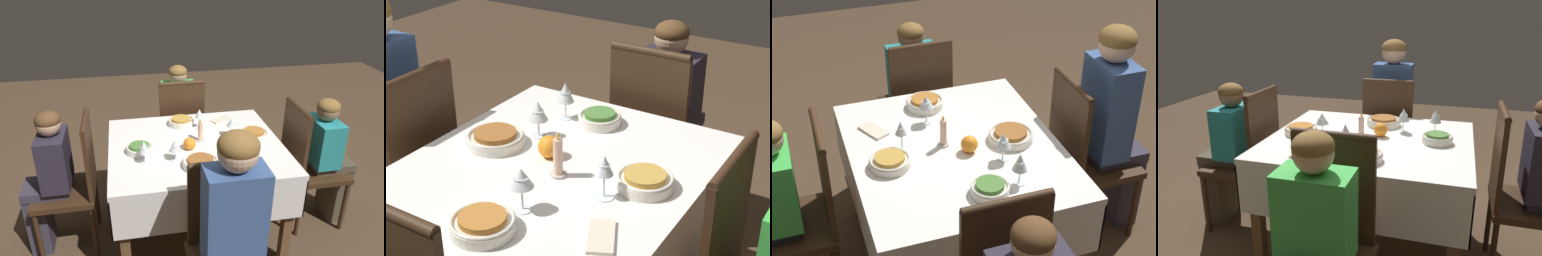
# 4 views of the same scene
# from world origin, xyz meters

# --- Properties ---
(ground_plane) EXTENTS (8.00, 8.00, 0.00)m
(ground_plane) POSITION_xyz_m (0.00, 0.00, 0.00)
(ground_plane) COLOR #4C3826
(dining_table) EXTENTS (1.20, 1.03, 0.75)m
(dining_table) POSITION_xyz_m (0.00, 0.00, 0.64)
(dining_table) COLOR white
(dining_table) RESTS_ON ground_plane
(chair_north) EXTENTS (0.42, 0.42, 0.99)m
(chair_north) POSITION_xyz_m (-0.02, 0.76, 0.54)
(chair_north) COLOR #382314
(chair_north) RESTS_ON ground_plane
(chair_west) EXTENTS (0.42, 0.42, 0.99)m
(chair_west) POSITION_xyz_m (-0.84, 0.03, 0.54)
(chair_west) COLOR #382314
(chair_west) RESTS_ON ground_plane
(chair_south) EXTENTS (0.42, 0.42, 0.99)m
(chair_south) POSITION_xyz_m (-0.01, -0.76, 0.54)
(chair_south) COLOR #382314
(chair_south) RESTS_ON ground_plane
(chair_east) EXTENTS (0.42, 0.42, 0.99)m
(chair_east) POSITION_xyz_m (0.84, -0.02, 0.54)
(chair_east) COLOR #382314
(chair_east) RESTS_ON ground_plane
(person_adult_denim) EXTENTS (0.30, 0.34, 1.27)m
(person_adult_denim) POSITION_xyz_m (-0.02, 0.92, 0.72)
(person_adult_denim) COLOR #383342
(person_adult_denim) RESTS_ON ground_plane
(person_child_teal) EXTENTS (0.33, 0.30, 1.03)m
(person_child_teal) POSITION_xyz_m (-1.02, 0.03, 0.56)
(person_child_teal) COLOR #4C4233
(person_child_teal) RESTS_ON ground_plane
(person_child_green) EXTENTS (0.30, 0.33, 1.06)m
(person_child_green) POSITION_xyz_m (-0.01, -0.93, 0.58)
(person_child_green) COLOR #282833
(person_child_green) RESTS_ON ground_plane
(person_child_dark) EXTENTS (0.33, 0.30, 1.06)m
(person_child_dark) POSITION_xyz_m (1.01, -0.02, 0.58)
(person_child_dark) COLOR #383342
(person_child_dark) RESTS_ON ground_plane
(bowl_north) EXTENTS (0.23, 0.23, 0.06)m
(bowl_north) POSITION_xyz_m (0.03, 0.29, 0.77)
(bowl_north) COLOR silver
(bowl_north) RESTS_ON dining_table
(wine_glass_north) EXTENTS (0.08, 0.08, 0.15)m
(wine_glass_north) POSITION_xyz_m (0.17, 0.19, 0.85)
(wine_glass_north) COLOR white
(wine_glass_north) RESTS_ON dining_table
(bowl_west) EXTENTS (0.20, 0.20, 0.06)m
(bowl_west) POSITION_xyz_m (-0.43, -0.03, 0.77)
(bowl_west) COLOR silver
(bowl_west) RESTS_ON dining_table
(wine_glass_west) EXTENTS (0.08, 0.08, 0.15)m
(wine_glass_west) POSITION_xyz_m (-0.28, -0.07, 0.86)
(wine_glass_west) COLOR white
(wine_glass_west) RESTS_ON dining_table
(bowl_south) EXTENTS (0.20, 0.20, 0.06)m
(bowl_south) POSITION_xyz_m (0.05, -0.34, 0.77)
(bowl_south) COLOR silver
(bowl_south) RESTS_ON dining_table
(wine_glass_south) EXTENTS (0.07, 0.07, 0.16)m
(wine_glass_south) POSITION_xyz_m (-0.08, -0.25, 0.86)
(wine_glass_south) COLOR white
(wine_glass_south) RESTS_ON dining_table
(bowl_east) EXTENTS (0.18, 0.18, 0.06)m
(bowl_east) POSITION_xyz_m (0.39, 0.04, 0.77)
(bowl_east) COLOR silver
(bowl_east) RESTS_ON dining_table
(wine_glass_east) EXTENTS (0.07, 0.07, 0.16)m
(wine_glass_east) POSITION_xyz_m (0.37, 0.19, 0.86)
(wine_glass_east) COLOR white
(wine_glass_east) RESTS_ON dining_table
(candle_centerpiece) EXTENTS (0.06, 0.06, 0.17)m
(candle_centerpiece) POSITION_xyz_m (-0.04, -0.05, 0.81)
(candle_centerpiece) COLOR beige
(candle_centerpiece) RESTS_ON dining_table
(orange_fruit) EXTENTS (0.08, 0.08, 0.08)m
(orange_fruit) POSITION_xyz_m (0.05, 0.06, 0.79)
(orange_fruit) COLOR orange
(orange_fruit) RESTS_ON dining_table
(napkin_red_folded) EXTENTS (0.18, 0.15, 0.01)m
(napkin_red_folded) POSITION_xyz_m (-0.27, -0.35, 0.75)
(napkin_red_folded) COLOR beige
(napkin_red_folded) RESTS_ON dining_table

